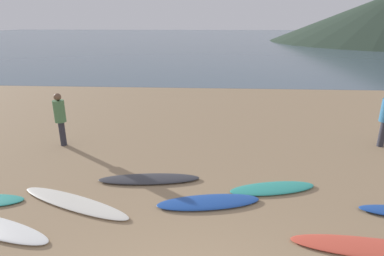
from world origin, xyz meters
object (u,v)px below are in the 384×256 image
(surfboard_3, at_px, (74,203))
(surfboard_7, at_px, (376,249))
(surfboard_5, at_px, (209,202))
(person_1, at_px, (60,115))
(surfboard_6, at_px, (273,188))
(surfboard_4, at_px, (149,179))

(surfboard_3, distance_m, surfboard_7, 5.54)
(surfboard_5, height_order, surfboard_7, surfboard_5)
(surfboard_3, relative_size, person_1, 1.71)
(surfboard_5, xyz_separation_m, surfboard_6, (1.40, 0.65, -0.01))
(surfboard_3, bearing_deg, surfboard_5, 25.41)
(surfboard_6, bearing_deg, surfboard_4, 161.76)
(surfboard_3, xyz_separation_m, surfboard_5, (2.72, 0.18, 0.01))
(surfboard_4, bearing_deg, surfboard_7, -33.29)
(surfboard_7, bearing_deg, person_1, 156.53)
(person_1, bearing_deg, surfboard_3, -59.99)
(surfboard_6, relative_size, surfboard_7, 0.72)
(surfboard_4, distance_m, surfboard_6, 2.80)
(surfboard_4, height_order, surfboard_5, surfboard_4)
(surfboard_7, bearing_deg, surfboard_4, 159.67)
(surfboard_4, bearing_deg, surfboard_6, -11.28)
(surfboard_5, height_order, person_1, person_1)
(surfboard_5, bearing_deg, surfboard_4, 136.24)
(surfboard_6, bearing_deg, surfboard_7, -67.54)
(surfboard_5, distance_m, surfboard_7, 2.98)
(surfboard_5, xyz_separation_m, surfboard_7, (2.73, -1.21, -0.01))
(surfboard_6, height_order, person_1, person_1)
(surfboard_6, bearing_deg, surfboard_3, 178.27)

